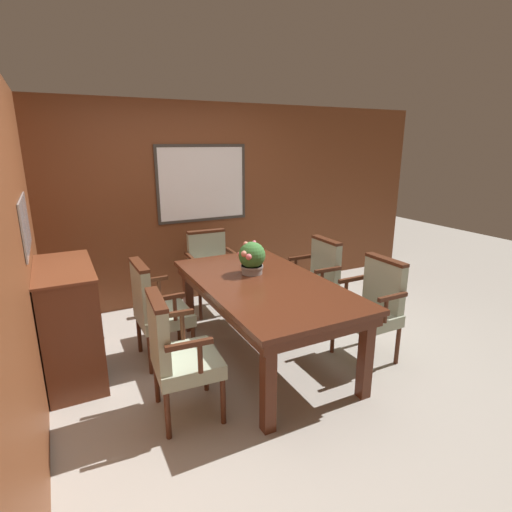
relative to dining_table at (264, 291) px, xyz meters
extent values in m
plane|color=#A39E93|center=(-0.15, -0.08, -0.68)|extent=(14.00, 14.00, 0.00)
cube|color=brown|center=(-0.15, 1.82, 0.55)|extent=(7.20, 0.06, 2.45)
cube|color=white|center=(0.08, 1.78, 0.81)|extent=(1.09, 0.01, 0.87)
cube|color=#38332D|center=(0.08, 1.78, 1.26)|extent=(1.16, 0.02, 0.04)
cube|color=#38332D|center=(0.08, 1.78, 0.35)|extent=(1.16, 0.02, 0.04)
cube|color=#38332D|center=(-0.48, 1.78, 0.81)|extent=(0.04, 0.02, 0.87)
cube|color=#38332D|center=(0.65, 1.78, 0.81)|extent=(0.03, 0.02, 0.87)
cube|color=brown|center=(-1.85, -0.08, 0.55)|extent=(0.06, 7.20, 2.45)
cube|color=#B2BCC1|center=(-1.81, 0.52, 0.69)|extent=(0.01, 0.84, 0.42)
cube|color=#4C2314|center=(-0.44, -0.89, -0.31)|extent=(0.09, 0.09, 0.72)
cube|color=#4C2314|center=(0.44, -0.89, -0.31)|extent=(0.09, 0.09, 0.72)
cube|color=#4C2314|center=(-0.44, 0.89, -0.31)|extent=(0.09, 0.09, 0.72)
cube|color=#4C2314|center=(0.44, 0.89, -0.31)|extent=(0.09, 0.09, 0.72)
cube|color=#4C2314|center=(0.00, 0.00, 0.00)|extent=(1.02, 1.93, 0.09)
cube|color=#4C2314|center=(0.00, 0.00, 0.07)|extent=(1.08, 1.99, 0.04)
cylinder|color=#472314|center=(-0.24, 1.08, -0.49)|extent=(0.04, 0.04, 0.37)
cylinder|color=#472314|center=(0.20, 1.07, -0.49)|extent=(0.04, 0.04, 0.37)
cylinder|color=#472314|center=(-0.22, 1.48, -0.49)|extent=(0.04, 0.04, 0.37)
cylinder|color=#472314|center=(0.22, 1.47, -0.49)|extent=(0.04, 0.04, 0.37)
cube|color=#9EA88E|center=(-0.01, 1.27, -0.25)|extent=(0.52, 0.48, 0.11)
cube|color=#9EA88E|center=(0.00, 1.46, 0.03)|extent=(0.46, 0.10, 0.45)
cube|color=#472314|center=(0.00, 1.46, 0.27)|extent=(0.46, 0.10, 0.03)
cylinder|color=#472314|center=(-0.27, 1.25, -0.09)|extent=(0.04, 0.04, 0.22)
cube|color=#472314|center=(-0.27, 1.32, 0.03)|extent=(0.05, 0.32, 0.04)
cylinder|color=#472314|center=(0.25, 1.23, -0.09)|extent=(0.04, 0.04, 0.22)
cube|color=#472314|center=(0.25, 1.30, 0.03)|extent=(0.05, 0.32, 0.04)
cylinder|color=#472314|center=(0.65, -0.21, -0.49)|extent=(0.04, 0.04, 0.37)
cylinder|color=#472314|center=(0.65, -0.65, -0.49)|extent=(0.04, 0.04, 0.37)
cylinder|color=#472314|center=(1.05, -0.20, -0.49)|extent=(0.04, 0.04, 0.37)
cylinder|color=#472314|center=(1.05, -0.64, -0.49)|extent=(0.04, 0.04, 0.37)
cube|color=#9EA88E|center=(0.85, -0.42, -0.25)|extent=(0.46, 0.50, 0.11)
cube|color=#9EA88E|center=(1.04, -0.42, 0.03)|extent=(0.08, 0.46, 0.45)
cube|color=#472314|center=(1.04, -0.42, 0.27)|extent=(0.09, 0.46, 0.03)
cylinder|color=#472314|center=(0.81, -0.17, -0.09)|extent=(0.04, 0.04, 0.22)
cube|color=#472314|center=(0.88, -0.17, 0.03)|extent=(0.32, 0.04, 0.04)
cylinder|color=#472314|center=(0.82, -0.68, -0.09)|extent=(0.04, 0.04, 0.22)
cube|color=#472314|center=(0.89, -0.68, 0.03)|extent=(0.32, 0.04, 0.04)
cylinder|color=#472314|center=(-0.61, 0.22, -0.49)|extent=(0.04, 0.04, 0.37)
cylinder|color=#472314|center=(-0.62, 0.66, -0.49)|extent=(0.04, 0.04, 0.37)
cylinder|color=#472314|center=(-1.01, 0.22, -0.49)|extent=(0.04, 0.04, 0.37)
cylinder|color=#472314|center=(-1.01, 0.66, -0.49)|extent=(0.04, 0.04, 0.37)
cube|color=#9EA88E|center=(-0.81, 0.44, -0.25)|extent=(0.47, 0.51, 0.11)
cube|color=#9EA88E|center=(-1.00, 0.44, 0.03)|extent=(0.09, 0.46, 0.45)
cube|color=#472314|center=(-1.00, 0.44, 0.27)|extent=(0.10, 0.46, 0.03)
cylinder|color=#472314|center=(-0.77, 0.18, -0.09)|extent=(0.04, 0.04, 0.22)
cube|color=#472314|center=(-0.84, 0.18, 0.03)|extent=(0.32, 0.04, 0.04)
cylinder|color=#472314|center=(-0.78, 0.70, -0.09)|extent=(0.04, 0.04, 0.22)
cube|color=#472314|center=(-0.85, 0.70, 0.03)|extent=(0.32, 0.04, 0.04)
cylinder|color=#472314|center=(0.63, 0.66, -0.49)|extent=(0.04, 0.04, 0.37)
cylinder|color=#472314|center=(0.62, 0.22, -0.49)|extent=(0.04, 0.04, 0.37)
cylinder|color=#472314|center=(1.03, 0.66, -0.49)|extent=(0.04, 0.04, 0.37)
cylinder|color=#472314|center=(1.02, 0.22, -0.49)|extent=(0.04, 0.04, 0.37)
cube|color=#9EA88E|center=(0.82, 0.44, -0.25)|extent=(0.47, 0.51, 0.11)
cube|color=#9EA88E|center=(1.01, 0.44, 0.03)|extent=(0.09, 0.46, 0.45)
cube|color=#472314|center=(1.01, 0.44, 0.27)|extent=(0.10, 0.46, 0.03)
cylinder|color=#472314|center=(0.79, 0.70, -0.09)|extent=(0.04, 0.04, 0.22)
cube|color=#472314|center=(0.86, 0.70, 0.03)|extent=(0.32, 0.04, 0.04)
cylinder|color=#472314|center=(0.78, 0.18, -0.09)|extent=(0.04, 0.04, 0.22)
cube|color=#472314|center=(0.85, 0.18, 0.03)|extent=(0.32, 0.04, 0.04)
cylinder|color=#472314|center=(-0.69, -0.67, -0.49)|extent=(0.04, 0.04, 0.37)
cylinder|color=#472314|center=(-0.66, -0.24, -0.49)|extent=(0.04, 0.04, 0.37)
cylinder|color=#472314|center=(-1.08, -0.65, -0.49)|extent=(0.04, 0.04, 0.37)
cylinder|color=#472314|center=(-1.05, -0.21, -0.49)|extent=(0.04, 0.04, 0.37)
cube|color=#9EA88E|center=(-0.87, -0.44, -0.25)|extent=(0.49, 0.53, 0.11)
cube|color=#9EA88E|center=(-1.06, -0.43, 0.03)|extent=(0.11, 0.46, 0.45)
cube|color=#472314|center=(-1.06, -0.43, 0.27)|extent=(0.12, 0.46, 0.03)
cylinder|color=#472314|center=(-0.85, -0.70, -0.09)|extent=(0.04, 0.04, 0.22)
cube|color=#472314|center=(-0.92, -0.70, 0.03)|extent=(0.32, 0.06, 0.04)
cylinder|color=#472314|center=(-0.82, -0.19, -0.09)|extent=(0.04, 0.04, 0.22)
cube|color=#472314|center=(-0.89, -0.18, 0.03)|extent=(0.32, 0.06, 0.04)
cylinder|color=gray|center=(0.01, 0.26, 0.13)|extent=(0.20, 0.20, 0.08)
cylinder|color=gray|center=(0.01, 0.26, 0.16)|extent=(0.21, 0.21, 0.02)
sphere|color=#387033|center=(0.01, 0.26, 0.27)|extent=(0.25, 0.25, 0.25)
sphere|color=#F16C77|center=(-0.09, 0.33, 0.28)|extent=(0.04, 0.04, 0.04)
sphere|color=#DB7A62|center=(-0.03, 0.29, 0.38)|extent=(0.05, 0.05, 0.05)
sphere|color=#E6666E|center=(-0.07, 0.16, 0.29)|extent=(0.06, 0.06, 0.06)
sphere|color=#DD7167|center=(0.08, 0.35, 0.30)|extent=(0.06, 0.06, 0.06)
sphere|color=#EA687D|center=(0.04, 0.27, 0.39)|extent=(0.04, 0.04, 0.04)
sphere|color=#F7716C|center=(0.02, 0.36, 0.33)|extent=(0.05, 0.05, 0.05)
sphere|color=#ED8468|center=(0.01, 0.35, 0.34)|extent=(0.05, 0.05, 0.05)
sphere|color=#E0826D|center=(-0.09, 0.21, 0.31)|extent=(0.06, 0.06, 0.06)
cube|color=brown|center=(-1.59, 0.52, -0.19)|extent=(0.43, 0.97, 0.97)
cube|color=brown|center=(-1.59, 0.52, 0.31)|extent=(0.45, 0.99, 0.02)
sphere|color=#4C422D|center=(-1.37, 0.52, 0.08)|extent=(0.03, 0.03, 0.03)
sphere|color=#4C422D|center=(-1.37, 0.30, -0.29)|extent=(0.03, 0.03, 0.03)
sphere|color=#4C422D|center=(-1.37, 0.74, -0.29)|extent=(0.03, 0.03, 0.03)
camera|label=1|loc=(-1.60, -2.98, 1.29)|focal=28.00mm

